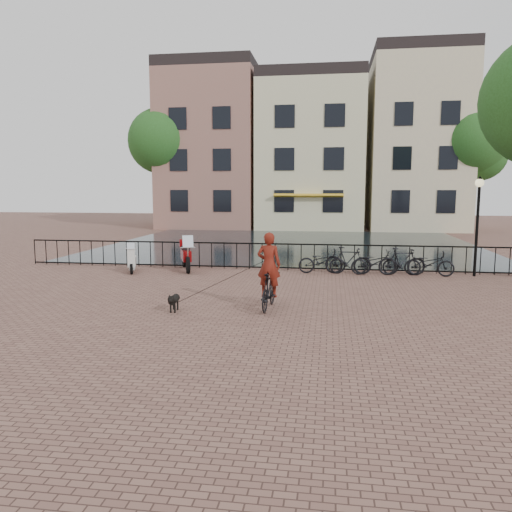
# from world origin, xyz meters

# --- Properties ---
(ground) EXTENTS (100.00, 100.00, 0.00)m
(ground) POSITION_xyz_m (0.00, 0.00, 0.00)
(ground) COLOR brown
(ground) RESTS_ON ground
(canal_water) EXTENTS (20.00, 20.00, 0.00)m
(canal_water) POSITION_xyz_m (0.00, 17.30, 0.00)
(canal_water) COLOR black
(canal_water) RESTS_ON ground
(railing) EXTENTS (20.00, 0.05, 1.02)m
(railing) POSITION_xyz_m (0.00, 8.00, 0.50)
(railing) COLOR black
(railing) RESTS_ON ground
(canal_house_left) EXTENTS (7.50, 9.00, 12.80)m
(canal_house_left) POSITION_xyz_m (-7.50, 30.00, 6.40)
(canal_house_left) COLOR #936155
(canal_house_left) RESTS_ON ground
(canal_house_mid) EXTENTS (8.00, 9.50, 11.80)m
(canal_house_mid) POSITION_xyz_m (0.50, 30.00, 5.90)
(canal_house_mid) COLOR beige
(canal_house_mid) RESTS_ON ground
(canal_house_right) EXTENTS (7.00, 9.00, 13.30)m
(canal_house_right) POSITION_xyz_m (8.50, 30.00, 6.65)
(canal_house_right) COLOR beige
(canal_house_right) RESTS_ON ground
(tree_far_left) EXTENTS (5.04, 5.04, 9.27)m
(tree_far_left) POSITION_xyz_m (-11.00, 27.00, 6.73)
(tree_far_left) COLOR black
(tree_far_left) RESTS_ON ground
(tree_far_right) EXTENTS (4.76, 4.76, 8.76)m
(tree_far_right) POSITION_xyz_m (12.00, 27.00, 6.35)
(tree_far_right) COLOR black
(tree_far_right) RESTS_ON ground
(lamp_post) EXTENTS (0.30, 0.30, 3.45)m
(lamp_post) POSITION_xyz_m (7.20, 7.60, 2.38)
(lamp_post) COLOR black
(lamp_post) RESTS_ON ground
(cyclist) EXTENTS (0.77, 1.74, 2.34)m
(cyclist) POSITION_xyz_m (0.53, 1.68, 0.89)
(cyclist) COLOR black
(cyclist) RESTS_ON ground
(dog) EXTENTS (0.29, 0.73, 0.48)m
(dog) POSITION_xyz_m (-1.83, 1.08, 0.24)
(dog) COLOR black
(dog) RESTS_ON ground
(motorcycle) EXTENTS (1.20, 2.06, 1.44)m
(motorcycle) POSITION_xyz_m (-3.36, 7.37, 0.72)
(motorcycle) COLOR maroon
(motorcycle) RESTS_ON ground
(scooter) EXTENTS (0.75, 1.32, 1.18)m
(scooter) POSITION_xyz_m (-5.22, 6.66, 0.59)
(scooter) COLOR silver
(scooter) RESTS_ON ground
(parked_bike_0) EXTENTS (1.76, 0.73, 0.90)m
(parked_bike_0) POSITION_xyz_m (1.80, 7.40, 0.45)
(parked_bike_0) COLOR black
(parked_bike_0) RESTS_ON ground
(parked_bike_1) EXTENTS (1.69, 0.56, 1.00)m
(parked_bike_1) POSITION_xyz_m (2.75, 7.40, 0.50)
(parked_bike_1) COLOR black
(parked_bike_1) RESTS_ON ground
(parked_bike_2) EXTENTS (1.78, 0.82, 0.90)m
(parked_bike_2) POSITION_xyz_m (3.70, 7.40, 0.45)
(parked_bike_2) COLOR black
(parked_bike_2) RESTS_ON ground
(parked_bike_3) EXTENTS (1.70, 0.63, 1.00)m
(parked_bike_3) POSITION_xyz_m (4.65, 7.40, 0.50)
(parked_bike_3) COLOR black
(parked_bike_3) RESTS_ON ground
(parked_bike_4) EXTENTS (1.78, 0.81, 0.90)m
(parked_bike_4) POSITION_xyz_m (5.60, 7.40, 0.45)
(parked_bike_4) COLOR black
(parked_bike_4) RESTS_ON ground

